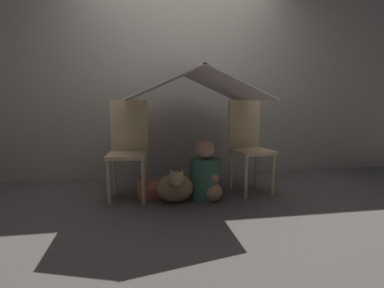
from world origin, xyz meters
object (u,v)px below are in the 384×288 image
(person_front, at_px, (205,174))
(dog, at_px, (175,186))
(chair_right, at_px, (248,142))
(chair_left, at_px, (128,145))

(person_front, xyz_separation_m, dog, (-0.31, -0.09, -0.09))
(chair_right, bearing_deg, chair_left, 169.44)
(person_front, bearing_deg, dog, -163.93)
(person_front, height_order, dog, person_front)
(dog, bearing_deg, chair_left, 148.31)
(chair_left, relative_size, person_front, 1.64)
(chair_left, distance_m, dog, 0.64)
(person_front, relative_size, dog, 1.65)
(chair_left, height_order, dog, chair_left)
(chair_right, relative_size, person_front, 1.64)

